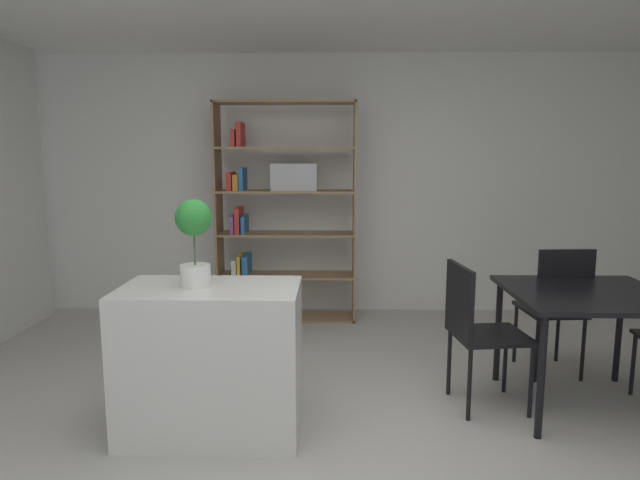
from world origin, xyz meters
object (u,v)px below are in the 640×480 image
potted_plant_on_island (194,235)px  open_bookshelf (278,209)px  kitchen_island (212,359)px  dining_table (588,304)px  dining_chair_far (557,301)px  dining_chair_island_side (475,323)px

potted_plant_on_island → open_bookshelf: size_ratio=0.24×
kitchen_island → open_bookshelf: open_bookshelf is taller
kitchen_island → dining_table: size_ratio=1.05×
kitchen_island → dining_chair_far: (2.35, 0.86, 0.14)m
open_bookshelf → dining_chair_far: open_bookshelf is taller
kitchen_island → dining_chair_far: size_ratio=1.06×
open_bookshelf → dining_chair_far: bearing=-33.8°
kitchen_island → dining_table: bearing=8.8°
dining_table → dining_chair_island_side: size_ratio=1.04×
open_bookshelf → dining_table: open_bookshelf is taller
dining_table → dining_chair_far: size_ratio=1.01×
dining_chair_island_side → potted_plant_on_island: bearing=94.3°
kitchen_island → open_bookshelf: 2.42m
kitchen_island → open_bookshelf: size_ratio=0.49×
dining_chair_island_side → kitchen_island: bearing=95.1°
dining_table → dining_chair_island_side: dining_chair_island_side is taller
dining_chair_far → dining_table: bearing=85.4°
potted_plant_on_island → dining_chair_island_side: bearing=11.3°
dining_chair_far → potted_plant_on_island: bearing=15.5°
potted_plant_on_island → dining_chair_far: size_ratio=0.52×
dining_table → dining_chair_far: (0.01, 0.50, -0.12)m
open_bookshelf → dining_chair_island_side: size_ratio=2.26×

